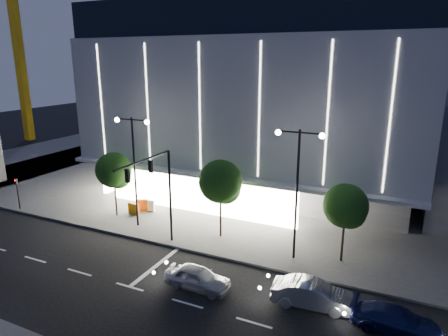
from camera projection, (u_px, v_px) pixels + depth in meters
ground at (119, 268)px, 26.12m from camera, size 160.00×160.00×0.00m
sidewalk_museum at (294, 180)px, 45.01m from camera, size 70.00×40.00×0.15m
museum at (275, 98)px, 41.93m from camera, size 30.00×25.80×18.00m
traffic_mast at (158, 183)px, 27.30m from camera, size 0.33×5.89×7.07m
street_lamp_west at (134, 156)px, 31.02m from camera, size 3.16×0.36×9.00m
street_lamp_east at (298, 176)px, 25.69m from camera, size 3.16×0.36×9.00m
ped_signal_far at (17, 190)px, 35.70m from camera, size 0.22×0.24×3.00m
tower_crane at (18, 11)px, 61.93m from camera, size 32.00×2.00×28.50m
tree_left at (114, 172)px, 33.64m from camera, size 3.02×3.02×5.72m
tree_mid at (221, 184)px, 29.46m from camera, size 3.25×3.25×6.15m
tree_right at (346, 208)px, 25.89m from camera, size 2.91×2.91×5.51m
car_lead at (198, 278)px, 23.70m from camera, size 4.06×1.64×1.38m
car_second at (312, 294)px, 21.96m from camera, size 4.59×2.00×1.47m
car_third at (396, 320)px, 19.93m from camera, size 4.45×1.92×1.27m
barrier_a at (142, 205)px, 35.62m from camera, size 1.12×0.59×1.00m
barrier_b at (149, 205)px, 35.52m from camera, size 1.11×0.29×1.00m
barrier_c at (134, 209)px, 34.72m from camera, size 1.12×0.40×1.00m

